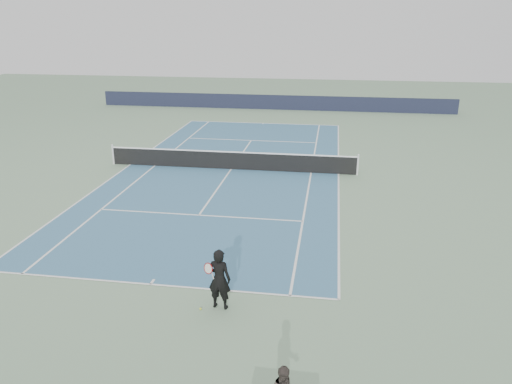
# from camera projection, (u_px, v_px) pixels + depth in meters

# --- Properties ---
(ground) EXTENTS (80.00, 80.00, 0.00)m
(ground) POSITION_uv_depth(u_px,v_px,m) (231.00, 169.00, 25.75)
(ground) COLOR gray
(court_surface) EXTENTS (10.97, 23.77, 0.01)m
(court_surface) POSITION_uv_depth(u_px,v_px,m) (231.00, 169.00, 25.74)
(court_surface) COLOR #3A6989
(court_surface) RESTS_ON ground
(tennis_net) EXTENTS (12.90, 0.10, 1.07)m
(tennis_net) POSITION_uv_depth(u_px,v_px,m) (231.00, 160.00, 25.58)
(tennis_net) COLOR silver
(tennis_net) RESTS_ON ground
(windscreen_far) EXTENTS (30.00, 0.25, 1.20)m
(windscreen_far) POSITION_uv_depth(u_px,v_px,m) (273.00, 102.00, 42.21)
(windscreen_far) COLOR black
(windscreen_far) RESTS_ON ground
(tennis_player) EXTENTS (0.80, 0.54, 1.73)m
(tennis_player) POSITION_uv_depth(u_px,v_px,m) (219.00, 279.00, 13.26)
(tennis_player) COLOR black
(tennis_player) RESTS_ON ground
(tennis_ball) EXTENTS (0.06, 0.06, 0.06)m
(tennis_ball) POSITION_uv_depth(u_px,v_px,m) (200.00, 309.00, 13.41)
(tennis_ball) COLOR yellow
(tennis_ball) RESTS_ON ground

